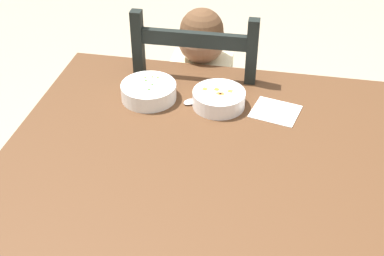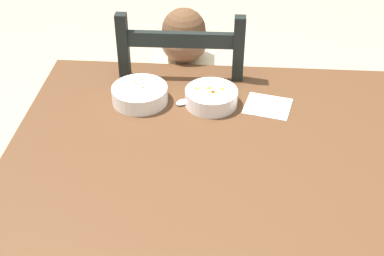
{
  "view_description": "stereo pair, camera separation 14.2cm",
  "coord_description": "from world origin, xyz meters",
  "px_view_note": "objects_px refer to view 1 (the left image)",
  "views": [
    {
      "loc": [
        0.16,
        -1.08,
        1.68
      ],
      "look_at": [
        -0.07,
        0.09,
        0.82
      ],
      "focal_mm": 49.18,
      "sensor_mm": 36.0,
      "label": 1
    },
    {
      "loc": [
        0.02,
        -1.09,
        1.68
      ],
      "look_at": [
        -0.07,
        0.09,
        0.82
      ],
      "focal_mm": 49.18,
      "sensor_mm": 36.0,
      "label": 2
    }
  ],
  "objects_px": {
    "bowl_of_peas": "(149,91)",
    "bowl_of_carrots": "(219,98)",
    "dining_table": "(209,193)",
    "spoon": "(195,100)",
    "dining_chair": "(200,127)",
    "child_figure": "(200,93)"
  },
  "relations": [
    {
      "from": "bowl_of_peas",
      "to": "bowl_of_carrots",
      "type": "height_order",
      "value": "bowl_of_peas"
    },
    {
      "from": "dining_table",
      "to": "bowl_of_peas",
      "type": "xyz_separation_m",
      "value": [
        -0.25,
        0.29,
        0.13
      ]
    },
    {
      "from": "spoon",
      "to": "bowl_of_carrots",
      "type": "bearing_deg",
      "value": -8.61
    },
    {
      "from": "dining_table",
      "to": "dining_chair",
      "type": "distance_m",
      "value": 0.63
    },
    {
      "from": "child_figure",
      "to": "bowl_of_peas",
      "type": "distance_m",
      "value": 0.36
    },
    {
      "from": "child_figure",
      "to": "spoon",
      "type": "distance_m",
      "value": 0.32
    },
    {
      "from": "dining_table",
      "to": "dining_chair",
      "type": "height_order",
      "value": "dining_chair"
    },
    {
      "from": "dining_table",
      "to": "child_figure",
      "type": "bearing_deg",
      "value": 102.93
    },
    {
      "from": "dining_chair",
      "to": "bowl_of_peas",
      "type": "relative_size",
      "value": 5.68
    },
    {
      "from": "dining_chair",
      "to": "spoon",
      "type": "height_order",
      "value": "dining_chair"
    },
    {
      "from": "dining_table",
      "to": "child_figure",
      "type": "relative_size",
      "value": 1.23
    },
    {
      "from": "child_figure",
      "to": "bowl_of_peas",
      "type": "xyz_separation_m",
      "value": [
        -0.11,
        -0.29,
        0.17
      ]
    },
    {
      "from": "dining_table",
      "to": "bowl_of_peas",
      "type": "bearing_deg",
      "value": 130.55
    },
    {
      "from": "dining_table",
      "to": "bowl_of_carrots",
      "type": "height_order",
      "value": "bowl_of_carrots"
    },
    {
      "from": "dining_chair",
      "to": "spoon",
      "type": "relative_size",
      "value": 8.74
    },
    {
      "from": "dining_chair",
      "to": "child_figure",
      "type": "xyz_separation_m",
      "value": [
        -0.0,
        -0.0,
        0.16
      ]
    },
    {
      "from": "child_figure",
      "to": "spoon",
      "type": "height_order",
      "value": "child_figure"
    },
    {
      "from": "bowl_of_peas",
      "to": "spoon",
      "type": "distance_m",
      "value": 0.15
    },
    {
      "from": "child_figure",
      "to": "bowl_of_carrots",
      "type": "relative_size",
      "value": 5.77
    },
    {
      "from": "dining_chair",
      "to": "bowl_of_carrots",
      "type": "relative_size",
      "value": 6.06
    },
    {
      "from": "dining_table",
      "to": "bowl_of_peas",
      "type": "relative_size",
      "value": 6.68
    },
    {
      "from": "bowl_of_peas",
      "to": "spoon",
      "type": "relative_size",
      "value": 1.54
    }
  ]
}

